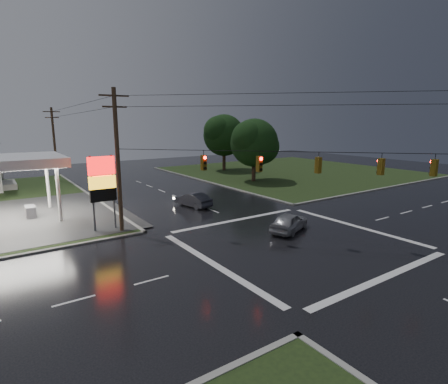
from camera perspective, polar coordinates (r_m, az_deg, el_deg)
ground at (r=25.95m, az=11.50°, el=-7.99°), size 120.00×120.00×0.00m
grass_ne at (r=61.86m, az=11.16°, el=3.31°), size 36.00×36.00×0.08m
pylon_sign at (r=28.71m, az=-19.26°, el=1.73°), size 2.00×0.35×6.00m
utility_pole_nw at (r=27.81m, az=-16.95°, el=5.14°), size 2.20×0.32×11.00m
utility_pole_n at (r=55.61m, az=-25.94°, el=7.12°), size 2.20×0.32×10.50m
traffic_signals at (r=24.60m, az=12.16°, el=6.40°), size 26.87×26.87×1.47m
tree_ne_near at (r=50.39m, az=5.07°, el=7.99°), size 7.99×6.80×8.98m
tree_ne_far at (r=61.76m, az=0.13°, el=9.23°), size 8.46×7.20×9.80m
car_north at (r=35.70m, az=-5.08°, el=-1.25°), size 2.34×4.62×1.45m
car_crossing at (r=28.11m, az=10.59°, el=-4.84°), size 4.73×3.34×1.49m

